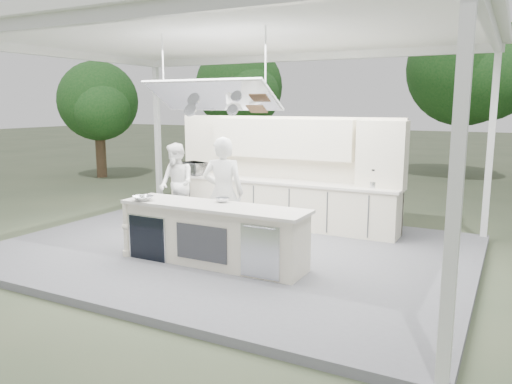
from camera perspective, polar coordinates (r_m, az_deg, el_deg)
The scene contains 12 objects.
ground at distance 8.93m, azimuth -2.75°, elevation -7.07°, with size 90.00×90.00×0.00m, color #474E35.
stage_deck at distance 8.91m, azimuth -2.75°, elevation -6.70°, with size 8.00×6.00×0.12m, color #5C5C60.
tent at distance 8.59m, azimuth -2.99°, elevation 17.29°, with size 8.20×6.20×3.86m.
demo_island at distance 7.93m, azimuth -5.00°, elevation -4.82°, with size 3.10×0.79×0.95m.
back_counter at distance 10.42m, azimuth 2.51°, elevation -1.19°, with size 5.08×0.72×0.95m.
back_wall_unit at distance 10.29m, azimuth 5.30°, elevation 4.14°, with size 5.05×0.48×2.25m.
tree_cluster at distance 17.72m, azimuth 13.20°, elevation 11.91°, with size 19.55×9.40×5.85m.
head_chef at distance 8.65m, azimuth -3.76°, elevation -0.14°, with size 0.71×0.47×1.96m, color white.
sous_chef at distance 10.54m, azimuth -9.08°, elevation 0.91°, with size 0.83×0.65×1.71m, color white.
toaster_oven at distance 11.19m, azimuth -7.01°, elevation 2.70°, with size 0.51×0.34×0.28m, color silver.
bowl_large at distance 8.32m, azimuth -12.79°, elevation -0.71°, with size 0.32×0.32×0.08m, color silver.
bowl_small at distance 8.01m, azimuth -3.85°, elevation -0.91°, with size 0.23×0.23×0.07m, color silver.
Camera 1 is at (4.33, -7.36, 2.62)m, focal length 35.00 mm.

